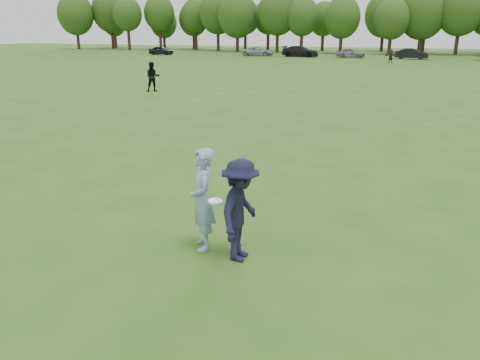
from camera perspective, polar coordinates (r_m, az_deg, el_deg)
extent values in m
plane|color=#2A5819|center=(8.85, 2.64, -8.44)|extent=(200.00, 200.00, 0.00)
imported|color=#89A7D4|center=(8.59, -4.60, -2.38)|extent=(0.75, 0.83, 1.91)
imported|color=#171733|center=(8.15, 0.04, -3.72)|extent=(0.71, 1.21, 1.85)
imported|color=black|center=(31.53, -10.59, 12.26)|extent=(1.16, 1.10, 1.89)
imported|color=#292929|center=(59.98, 17.90, 14.15)|extent=(1.51, 0.77, 1.56)
imported|color=black|center=(76.46, -9.59, 15.30)|extent=(3.83, 1.57, 1.30)
imported|color=#9D9DA1|center=(72.50, 2.21, 15.39)|extent=(4.97, 2.79, 1.31)
imported|color=black|center=(70.72, 7.35, 15.29)|extent=(5.48, 2.71, 1.53)
imported|color=gray|center=(69.37, 13.35, 14.84)|extent=(4.03, 1.85, 1.34)
imported|color=black|center=(68.72, 20.21, 14.24)|extent=(4.36, 1.81, 1.40)
cylinder|color=white|center=(8.29, -3.02, -2.60)|extent=(0.32, 0.32, 0.05)
cube|color=#333333|center=(69.40, 27.05, 13.31)|extent=(1.20, 0.15, 0.12)
cylinder|color=#332114|center=(101.67, -19.13, 15.86)|extent=(0.56, 0.56, 3.63)
ellipsoid|color=#284416|center=(101.68, -19.42, 18.52)|extent=(6.88, 6.88, 7.91)
cylinder|color=#332114|center=(101.96, -15.27, 16.35)|extent=(0.56, 0.56, 4.13)
ellipsoid|color=#284416|center=(101.99, -15.52, 19.23)|extent=(7.25, 7.25, 8.34)
cylinder|color=#332114|center=(95.54, -13.38, 16.43)|extent=(0.56, 0.56, 4.18)
ellipsoid|color=#284416|center=(95.56, -13.58, 19.06)|extent=(5.42, 5.42, 6.23)
cylinder|color=#332114|center=(96.00, -9.67, 16.68)|extent=(0.56, 0.56, 4.26)
ellipsoid|color=#284416|center=(96.02, -9.82, 19.41)|extent=(5.79, 5.79, 6.66)
cylinder|color=#332114|center=(94.26, -5.37, 16.72)|extent=(0.56, 0.56, 3.91)
ellipsoid|color=#284416|center=(94.27, -5.45, 19.32)|extent=(5.47, 5.47, 6.29)
cylinder|color=#332114|center=(90.51, -2.68, 16.70)|extent=(0.56, 0.56, 3.83)
ellipsoid|color=#284416|center=(90.53, -2.73, 19.73)|extent=(6.75, 6.75, 7.76)
cylinder|color=#332114|center=(85.97, -0.32, 16.46)|extent=(0.56, 0.56, 3.25)
ellipsoid|color=#284416|center=(85.97, -0.32, 19.46)|extent=(6.76, 6.76, 7.78)
cylinder|color=#332114|center=(84.16, 4.56, 16.53)|extent=(0.56, 0.56, 3.71)
ellipsoid|color=#284416|center=(84.17, 4.64, 19.72)|extent=(6.68, 6.68, 7.68)
cylinder|color=#332114|center=(82.73, 7.49, 16.32)|extent=(0.56, 0.56, 3.46)
ellipsoid|color=#284416|center=(82.72, 7.61, 19.14)|extent=(5.49, 5.49, 6.31)
cylinder|color=#332114|center=(81.40, 12.16, 15.95)|extent=(0.56, 0.56, 3.14)
ellipsoid|color=#284416|center=(81.38, 12.36, 18.78)|extent=(5.78, 5.78, 6.64)
cylinder|color=#332114|center=(80.40, 17.77, 15.45)|extent=(0.56, 0.56, 3.01)
ellipsoid|color=#284416|center=(80.38, 18.04, 18.17)|extent=(5.46, 5.46, 6.28)
cylinder|color=#332114|center=(82.69, 21.03, 15.25)|extent=(0.56, 0.56, 3.23)
ellipsoid|color=#284416|center=(82.69, 21.41, 18.49)|extent=(7.29, 7.29, 8.38)
cylinder|color=#332114|center=(82.79, 24.91, 14.99)|extent=(0.56, 0.56, 3.77)
ellipsoid|color=#284416|center=(82.81, 25.37, 18.31)|extent=(6.95, 6.95, 8.00)
cylinder|color=#332114|center=(107.68, -14.93, 16.12)|extent=(0.56, 0.56, 2.97)
ellipsoid|color=#284416|center=(107.66, -15.08, 18.00)|extent=(4.85, 4.85, 5.58)
cylinder|color=#332114|center=(102.80, -9.20, 16.35)|extent=(0.56, 0.56, 2.73)
ellipsoid|color=#284416|center=(102.78, -9.31, 18.40)|extent=(5.45, 5.45, 6.27)
cylinder|color=#332114|center=(97.95, -5.63, 16.57)|extent=(0.56, 0.56, 3.25)
ellipsoid|color=#284416|center=(97.93, -5.71, 18.93)|extent=(5.68, 5.68, 6.53)
cylinder|color=#332114|center=(96.98, 0.65, 16.74)|extent=(0.56, 0.56, 3.62)
ellipsoid|color=#284416|center=(96.98, 0.66, 19.27)|extent=(5.80, 5.80, 6.67)
cylinder|color=#332114|center=(92.87, 3.44, 16.65)|extent=(0.56, 0.56, 3.61)
ellipsoid|color=#284416|center=(92.87, 3.49, 19.23)|extent=(5.58, 5.58, 6.42)
cylinder|color=#332114|center=(91.00, 10.02, 16.30)|extent=(0.56, 0.56, 3.29)
ellipsoid|color=#284416|center=(90.98, 10.16, 18.75)|extent=(5.30, 5.30, 6.09)
cylinder|color=#332114|center=(91.19, 16.91, 15.82)|extent=(0.56, 0.56, 3.28)
ellipsoid|color=#284416|center=(91.18, 17.18, 18.65)|extent=(6.78, 6.78, 7.79)
cylinder|color=#332114|center=(89.47, 21.43, 15.29)|extent=(0.56, 0.56, 3.11)
ellipsoid|color=#284416|center=(89.45, 21.72, 17.73)|extent=(5.34, 5.34, 6.14)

